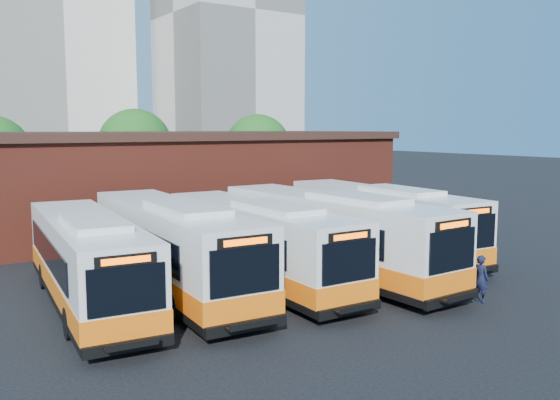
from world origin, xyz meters
TOP-DOWN VIEW (x-y plane):
  - ground at (0.00, 0.00)m, footprint 220.00×220.00m
  - bus_farwest at (-10.66, 4.94)m, footprint 3.93×13.05m
  - bus_west at (-7.24, 4.94)m, footprint 3.77×13.98m
  - bus_midwest at (-3.66, 4.18)m, footprint 3.14×13.25m
  - bus_mideast at (-0.19, 3.42)m, footprint 3.23×14.09m
  - bus_east at (4.66, 5.43)m, footprint 3.82×13.69m
  - transit_worker at (1.95, -3.05)m, footprint 0.44×0.67m
  - depot_building at (0.00, 20.00)m, footprint 28.60×12.60m
  - tree_mid at (2.00, 34.00)m, footprint 6.56×6.56m
  - tree_east at (13.00, 31.00)m, footprint 6.24×6.24m
  - tower_right at (30.00, 68.00)m, footprint 18.00×18.00m

SIDE VIEW (x-z plane):
  - ground at x=0.00m, z-range 0.00..0.00m
  - transit_worker at x=1.95m, z-range 0.00..1.83m
  - bus_farwest at x=-10.66m, z-range -0.16..3.35m
  - bus_midwest at x=-3.66m, z-range -0.16..3.42m
  - bus_east at x=4.66m, z-range -0.17..3.52m
  - bus_west at x=-7.24m, z-range -0.17..3.59m
  - bus_mideast at x=-0.19m, z-range -0.18..3.64m
  - depot_building at x=0.00m, z-range 0.06..6.46m
  - tree_east at x=13.00m, z-range 0.85..8.81m
  - tree_mid at x=2.00m, z-range 0.90..9.26m
  - tower_right at x=30.00m, z-range -0.26..48.94m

